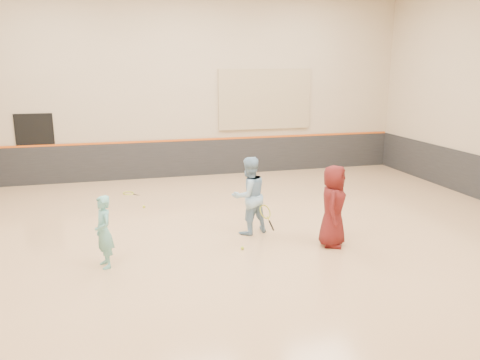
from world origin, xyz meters
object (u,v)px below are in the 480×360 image
object	(u,v)px
instructor	(249,196)
young_man	(333,206)
spare_racket	(128,192)
girl	(104,232)

from	to	relation	value
instructor	young_man	distance (m)	1.83
instructor	spare_racket	bearing A→B (deg)	-76.66
young_man	spare_racket	xyz separation A→B (m)	(-3.91, 5.17, -0.80)
girl	instructor	size ratio (longest dim) A/B	0.79
spare_racket	instructor	bearing A→B (deg)	-58.53
spare_racket	young_man	bearing A→B (deg)	-52.88
girl	young_man	xyz separation A→B (m)	(4.46, -0.09, 0.17)
young_man	instructor	bearing A→B (deg)	83.01
girl	instructor	xyz separation A→B (m)	(3.02, 1.04, 0.18)
girl	instructor	distance (m)	3.20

